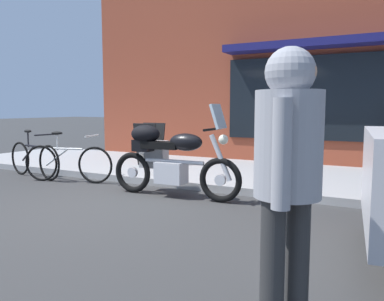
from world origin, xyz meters
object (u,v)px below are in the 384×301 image
Objects in this scene: parked_bicycle at (67,162)px; second_bicycle_by_cafe at (34,159)px; sandwich_board_sign at (150,144)px; pedestrian_walking at (288,159)px; touring_motorcycle at (168,157)px.

second_bicycle_by_cafe is at bearing 176.66° from parked_bicycle.
sandwich_board_sign is 0.53× the size of second_bicycle_by_cafe.
pedestrian_walking is 0.99× the size of second_bicycle_by_cafe.
pedestrian_walking is at bearing -48.78° from sandwich_board_sign.
touring_motorcycle is 3.13m from second_bicycle_by_cafe.
parked_bicycle is at bearing -109.90° from sandwich_board_sign.
pedestrian_walking is at bearing -31.99° from parked_bicycle.
touring_motorcycle reaches higher than parked_bicycle.
sandwich_board_sign is at bearing 130.49° from touring_motorcycle.
pedestrian_walking reaches higher than sandwich_board_sign.
parked_bicycle is 1.88× the size of sandwich_board_sign.
pedestrian_walking is (2.53, -2.84, 0.45)m from touring_motorcycle.
second_bicycle_by_cafe is at bearing 177.16° from touring_motorcycle.
touring_motorcycle is 1.28× the size of pedestrian_walking.
second_bicycle_by_cafe is at bearing -132.98° from sandwich_board_sign.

